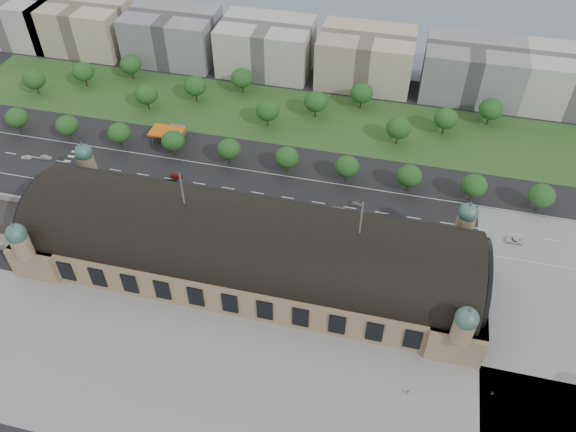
% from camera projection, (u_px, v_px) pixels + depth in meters
% --- Properties ---
extents(ground, '(900.00, 900.00, 0.00)m').
position_uv_depth(ground, '(250.00, 269.00, 189.03)').
color(ground, black).
rests_on(ground, ground).
extents(station, '(150.00, 48.40, 44.30)m').
position_uv_depth(station, '(248.00, 248.00, 181.96)').
color(station, '#8C7757').
rests_on(station, ground).
extents(plaza_south, '(190.00, 48.00, 0.12)m').
position_uv_depth(plaza_south, '(240.00, 391.00, 156.28)').
color(plaza_south, gray).
rests_on(plaza_south, ground).
extents(plaza_east, '(56.00, 100.00, 0.12)m').
position_uv_depth(plaza_east, '(573.00, 328.00, 171.48)').
color(plaza_east, gray).
rests_on(plaza_east, ground).
extents(road_slab, '(260.00, 26.00, 0.10)m').
position_uv_depth(road_slab, '(228.00, 188.00, 219.24)').
color(road_slab, black).
rests_on(road_slab, ground).
extents(grass_belt, '(300.00, 45.00, 0.10)m').
position_uv_depth(grass_belt, '(276.00, 114.00, 257.19)').
color(grass_belt, '#2A5321').
rests_on(grass_belt, ground).
extents(petrol_station, '(14.00, 13.00, 5.05)m').
position_uv_depth(petrol_station, '(172.00, 131.00, 242.24)').
color(petrol_station, orange).
rests_on(petrol_station, ground).
extents(office_0, '(45.00, 32.00, 24.00)m').
position_uv_depth(office_0, '(17.00, 18.00, 303.56)').
color(office_0, '#B5B3AB').
rests_on(office_0, ground).
extents(office_1, '(45.00, 32.00, 24.00)m').
position_uv_depth(office_1, '(84.00, 26.00, 296.75)').
color(office_1, '#C1B098').
rests_on(office_1, ground).
extents(office_2, '(45.00, 32.00, 24.00)m').
position_uv_depth(office_2, '(172.00, 36.00, 288.23)').
color(office_2, gray).
rests_on(office_2, ground).
extents(office_3, '(45.00, 32.00, 24.00)m').
position_uv_depth(office_3, '(266.00, 46.00, 279.71)').
color(office_3, '#B5B3AB').
rests_on(office_3, ground).
extents(office_4, '(45.00, 32.00, 24.00)m').
position_uv_depth(office_4, '(366.00, 58.00, 271.19)').
color(office_4, '#C1B098').
rests_on(office_4, ground).
extents(office_5, '(45.00, 32.00, 24.00)m').
position_uv_depth(office_5, '(472.00, 70.00, 262.68)').
color(office_5, gray).
rests_on(office_5, ground).
extents(office_6, '(45.00, 32.00, 24.00)m').
position_uv_depth(office_6, '(574.00, 81.00, 255.01)').
color(office_6, '#B5B3AB').
rests_on(office_6, ground).
extents(tree_row_0, '(9.60, 9.60, 11.52)m').
position_uv_depth(tree_row_0, '(17.00, 118.00, 241.75)').
color(tree_row_0, '#2D2116').
rests_on(tree_row_0, ground).
extents(tree_row_1, '(9.60, 9.60, 11.52)m').
position_uv_depth(tree_row_1, '(67.00, 125.00, 237.66)').
color(tree_row_1, '#2D2116').
rests_on(tree_row_1, ground).
extents(tree_row_2, '(9.60, 9.60, 11.52)m').
position_uv_depth(tree_row_2, '(119.00, 133.00, 233.57)').
color(tree_row_2, '#2D2116').
rests_on(tree_row_2, ground).
extents(tree_row_3, '(9.60, 9.60, 11.52)m').
position_uv_depth(tree_row_3, '(173.00, 141.00, 229.48)').
color(tree_row_3, '#2D2116').
rests_on(tree_row_3, ground).
extents(tree_row_4, '(9.60, 9.60, 11.52)m').
position_uv_depth(tree_row_4, '(229.00, 149.00, 225.40)').
color(tree_row_4, '#2D2116').
rests_on(tree_row_4, ground).
extents(tree_row_5, '(9.60, 9.60, 11.52)m').
position_uv_depth(tree_row_5, '(287.00, 158.00, 221.31)').
color(tree_row_5, '#2D2116').
rests_on(tree_row_5, ground).
extents(tree_row_6, '(9.60, 9.60, 11.52)m').
position_uv_depth(tree_row_6, '(347.00, 167.00, 217.22)').
color(tree_row_6, '#2D2116').
rests_on(tree_row_6, ground).
extents(tree_row_7, '(9.60, 9.60, 11.52)m').
position_uv_depth(tree_row_7, '(409.00, 176.00, 213.13)').
color(tree_row_7, '#2D2116').
rests_on(tree_row_7, ground).
extents(tree_row_8, '(9.60, 9.60, 11.52)m').
position_uv_depth(tree_row_8, '(474.00, 185.00, 209.04)').
color(tree_row_8, '#2D2116').
rests_on(tree_row_8, ground).
extents(tree_row_9, '(9.60, 9.60, 11.52)m').
position_uv_depth(tree_row_9, '(542.00, 195.00, 204.95)').
color(tree_row_9, '#2D2116').
rests_on(tree_row_9, ground).
extents(tree_belt_0, '(10.40, 10.40, 12.48)m').
position_uv_depth(tree_belt_0, '(34.00, 79.00, 264.19)').
color(tree_belt_0, '#2D2116').
rests_on(tree_belt_0, ground).
extents(tree_belt_1, '(10.40, 10.40, 12.48)m').
position_uv_depth(tree_belt_1, '(83.00, 72.00, 269.42)').
color(tree_belt_1, '#2D2116').
rests_on(tree_belt_1, ground).
extents(tree_belt_2, '(10.40, 10.40, 12.48)m').
position_uv_depth(tree_belt_2, '(131.00, 64.00, 274.65)').
color(tree_belt_2, '#2D2116').
rests_on(tree_belt_2, ground).
extents(tree_belt_3, '(10.40, 10.40, 12.48)m').
position_uv_depth(tree_belt_3, '(146.00, 94.00, 254.48)').
color(tree_belt_3, '#2D2116').
rests_on(tree_belt_3, ground).
extents(tree_belt_4, '(10.40, 10.40, 12.48)m').
position_uv_depth(tree_belt_4, '(195.00, 86.00, 259.71)').
color(tree_belt_4, '#2D2116').
rests_on(tree_belt_4, ground).
extents(tree_belt_5, '(10.40, 10.40, 12.48)m').
position_uv_depth(tree_belt_5, '(242.00, 78.00, 264.94)').
color(tree_belt_5, '#2D2116').
rests_on(tree_belt_5, ground).
extents(tree_belt_6, '(10.40, 10.40, 12.48)m').
position_uv_depth(tree_belt_6, '(267.00, 110.00, 244.77)').
color(tree_belt_6, '#2D2116').
rests_on(tree_belt_6, ground).
extents(tree_belt_7, '(10.40, 10.40, 12.48)m').
position_uv_depth(tree_belt_7, '(316.00, 102.00, 250.00)').
color(tree_belt_7, '#2D2116').
rests_on(tree_belt_7, ground).
extents(tree_belt_8, '(10.40, 10.40, 12.48)m').
position_uv_depth(tree_belt_8, '(362.00, 93.00, 255.23)').
color(tree_belt_8, '#2D2116').
rests_on(tree_belt_8, ground).
extents(tree_belt_9, '(10.40, 10.40, 12.48)m').
position_uv_depth(tree_belt_9, '(399.00, 128.00, 235.06)').
color(tree_belt_9, '#2D2116').
rests_on(tree_belt_9, ground).
extents(tree_belt_10, '(10.40, 10.40, 12.48)m').
position_uv_depth(tree_belt_10, '(446.00, 118.00, 240.29)').
color(tree_belt_10, '#2D2116').
rests_on(tree_belt_10, ground).
extents(tree_belt_11, '(10.40, 10.40, 12.48)m').
position_uv_depth(tree_belt_11, '(491.00, 109.00, 245.52)').
color(tree_belt_11, '#2D2116').
rests_on(tree_belt_11, ground).
extents(traffic_car_0, '(4.77, 2.38, 1.56)m').
position_uv_depth(traffic_car_0, '(26.00, 157.00, 232.43)').
color(traffic_car_0, white).
rests_on(traffic_car_0, ground).
extents(traffic_car_1, '(4.99, 2.03, 1.61)m').
position_uv_depth(traffic_car_1, '(46.00, 157.00, 232.27)').
color(traffic_car_1, gray).
rests_on(traffic_car_1, ground).
extents(traffic_car_2, '(5.12, 2.84, 1.36)m').
position_uv_depth(traffic_car_2, '(171.00, 181.00, 221.40)').
color(traffic_car_2, black).
rests_on(traffic_car_2, ground).
extents(traffic_car_3, '(4.87, 2.34, 1.37)m').
position_uv_depth(traffic_car_3, '(177.00, 176.00, 223.54)').
color(traffic_car_3, maroon).
rests_on(traffic_car_3, ground).
extents(traffic_car_4, '(4.06, 1.99, 1.33)m').
position_uv_depth(traffic_car_4, '(271.00, 211.00, 208.61)').
color(traffic_car_4, '#1A1742').
rests_on(traffic_car_4, ground).
extents(traffic_car_5, '(4.24, 1.83, 1.36)m').
position_uv_depth(traffic_car_5, '(356.00, 204.00, 211.54)').
color(traffic_car_5, '#54575B').
rests_on(traffic_car_5, ground).
extents(traffic_car_6, '(5.96, 2.82, 1.64)m').
position_uv_depth(traffic_car_6, '(513.00, 240.00, 197.59)').
color(traffic_car_6, silver).
rests_on(traffic_car_6, ground).
extents(parked_car_0, '(5.01, 3.23, 1.56)m').
position_uv_depth(parked_car_0, '(100.00, 189.00, 217.68)').
color(parked_car_0, black).
rests_on(parked_car_0, ground).
extents(parked_car_1, '(5.86, 5.21, 1.51)m').
position_uv_depth(parked_car_1, '(152.00, 198.00, 214.02)').
color(parked_car_1, maroon).
rests_on(parked_car_1, ground).
extents(parked_car_2, '(4.81, 3.37, 1.29)m').
position_uv_depth(parked_car_2, '(128.00, 194.00, 215.80)').
color(parked_car_2, '#1A1C49').
rests_on(parked_car_2, ground).
extents(parked_car_3, '(5.10, 4.16, 1.64)m').
position_uv_depth(parked_car_3, '(154.00, 198.00, 213.86)').
color(parked_car_3, '#595D60').
rests_on(parked_car_3, ground).
extents(parked_car_4, '(4.26, 3.33, 1.35)m').
position_uv_depth(parked_car_4, '(124.00, 193.00, 216.09)').
color(parked_car_4, silver).
rests_on(parked_car_4, ground).
extents(parked_car_5, '(5.50, 4.30, 1.39)m').
position_uv_depth(parked_car_5, '(141.00, 204.00, 211.68)').
color(parked_car_5, gray).
rests_on(parked_car_5, ground).
extents(parked_car_6, '(4.59, 4.06, 1.28)m').
position_uv_depth(parked_car_6, '(219.00, 217.00, 206.54)').
color(parked_car_6, black).
rests_on(parked_car_6, ground).
extents(bus_west, '(10.82, 2.81, 3.00)m').
position_uv_depth(bus_west, '(288.00, 207.00, 209.05)').
color(bus_west, '#AF231C').
rests_on(bus_west, ground).
extents(bus_mid, '(13.29, 3.72, 3.67)m').
position_uv_depth(bus_mid, '(334.00, 213.00, 206.44)').
color(bus_mid, silver).
rests_on(bus_mid, ground).
extents(bus_east, '(11.14, 3.09, 3.07)m').
position_uv_depth(bus_east, '(330.00, 222.00, 203.18)').
color(bus_east, silver).
rests_on(bus_east, ground).
extents(pedestrian_0, '(0.95, 0.62, 1.84)m').
position_uv_depth(pedestrian_0, '(408.00, 392.00, 154.94)').
color(pedestrian_0, gray).
rests_on(pedestrian_0, ground).
extents(pedestrian_2, '(0.82, 1.03, 1.86)m').
position_uv_depth(pedestrian_2, '(492.00, 393.00, 154.80)').
color(pedestrian_2, gray).
rests_on(pedestrian_2, ground).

